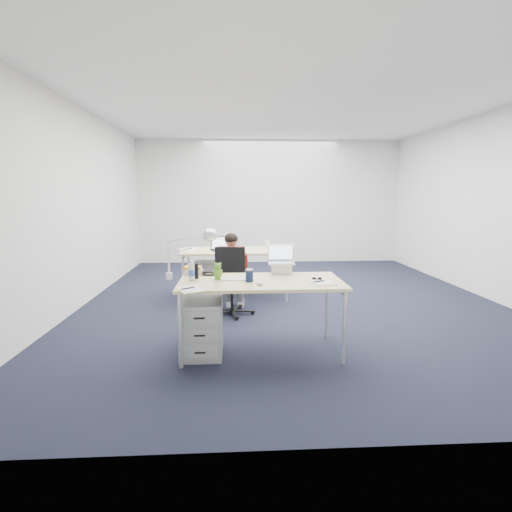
# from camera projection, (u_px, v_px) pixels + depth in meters

# --- Properties ---
(floor) EXTENTS (7.00, 7.00, 0.00)m
(floor) POSITION_uv_depth(u_px,v_px,m) (291.00, 301.00, 5.95)
(floor) COLOR black
(floor) RESTS_ON ground
(room) EXTENTS (6.02, 7.02, 2.80)m
(room) POSITION_uv_depth(u_px,v_px,m) (292.00, 184.00, 5.69)
(room) COLOR silver
(room) RESTS_ON ground
(desk_near) EXTENTS (1.60, 0.80, 0.73)m
(desk_near) POSITION_uv_depth(u_px,v_px,m) (261.00, 285.00, 3.93)
(desk_near) COLOR tan
(desk_near) RESTS_ON ground
(desk_far) EXTENTS (1.60, 0.80, 0.73)m
(desk_far) POSITION_uv_depth(u_px,v_px,m) (235.00, 253.00, 6.09)
(desk_far) COLOR tan
(desk_far) RESTS_ON ground
(office_chair) EXTENTS (0.64, 0.64, 0.92)m
(office_chair) POSITION_uv_depth(u_px,v_px,m) (232.00, 295.00, 5.21)
(office_chair) COLOR black
(office_chair) RESTS_ON ground
(seated_person) EXTENTS (0.35, 0.60, 1.07)m
(seated_person) POSITION_uv_depth(u_px,v_px,m) (233.00, 272.00, 5.32)
(seated_person) COLOR maroon
(seated_person) RESTS_ON ground
(drawer_pedestal_near) EXTENTS (0.40, 0.50, 0.55)m
(drawer_pedestal_near) POSITION_uv_depth(u_px,v_px,m) (202.00, 327.00, 3.92)
(drawer_pedestal_near) COLOR #929697
(drawer_pedestal_near) RESTS_ON ground
(drawer_pedestal_far) EXTENTS (0.40, 0.50, 0.55)m
(drawer_pedestal_far) POSITION_uv_depth(u_px,v_px,m) (208.00, 280.00, 6.10)
(drawer_pedestal_far) COLOR #929697
(drawer_pedestal_far) RESTS_ON ground
(silver_laptop) EXTENTS (0.29, 0.23, 0.30)m
(silver_laptop) POSITION_uv_depth(u_px,v_px,m) (281.00, 259.00, 4.26)
(silver_laptop) COLOR silver
(silver_laptop) RESTS_ON desk_near
(wireless_keyboard) EXTENTS (0.25, 0.11, 0.01)m
(wireless_keyboard) POSITION_uv_depth(u_px,v_px,m) (233.00, 279.00, 3.94)
(wireless_keyboard) COLOR white
(wireless_keyboard) RESTS_ON desk_near
(computer_mouse) EXTENTS (0.09, 0.12, 0.04)m
(computer_mouse) POSITION_uv_depth(u_px,v_px,m) (260.00, 283.00, 3.72)
(computer_mouse) COLOR white
(computer_mouse) RESTS_ON desk_near
(headphones) EXTENTS (0.26, 0.24, 0.03)m
(headphones) POSITION_uv_depth(u_px,v_px,m) (209.00, 273.00, 4.19)
(headphones) COLOR black
(headphones) RESTS_ON desk_near
(can_koozie) EXTENTS (0.10, 0.10, 0.12)m
(can_koozie) POSITION_uv_depth(u_px,v_px,m) (249.00, 275.00, 3.86)
(can_koozie) COLOR #162045
(can_koozie) RESTS_ON desk_near
(water_bottle) EXTENTS (0.08, 0.08, 0.20)m
(water_bottle) POSITION_uv_depth(u_px,v_px,m) (192.00, 271.00, 3.91)
(water_bottle) COLOR silver
(water_bottle) RESTS_ON desk_near
(bear_figurine) EXTENTS (0.10, 0.09, 0.17)m
(bear_figurine) POSITION_uv_depth(u_px,v_px,m) (218.00, 271.00, 3.96)
(bear_figurine) COLOR #397F22
(bear_figurine) RESTS_ON desk_near
(book_stack) EXTENTS (0.20, 0.15, 0.09)m
(book_stack) POSITION_uv_depth(u_px,v_px,m) (193.00, 270.00, 4.22)
(book_stack) COLOR silver
(book_stack) RESTS_ON desk_near
(cordless_phone) EXTENTS (0.05, 0.04, 0.16)m
(cordless_phone) POSITION_uv_depth(u_px,v_px,m) (196.00, 271.00, 3.99)
(cordless_phone) COLOR black
(cordless_phone) RESTS_ON desk_near
(papers_left) EXTENTS (0.28, 0.33, 0.01)m
(papers_left) POSITION_uv_depth(u_px,v_px,m) (190.00, 289.00, 3.54)
(papers_left) COLOR #FFF693
(papers_left) RESTS_ON desk_near
(papers_right) EXTENTS (0.26, 0.32, 0.01)m
(papers_right) POSITION_uv_depth(u_px,v_px,m) (321.00, 282.00, 3.82)
(papers_right) COLOR #FFF693
(papers_right) RESTS_ON desk_near
(sunglasses) EXTENTS (0.11, 0.06, 0.02)m
(sunglasses) POSITION_uv_depth(u_px,v_px,m) (317.00, 279.00, 3.92)
(sunglasses) COLOR black
(sunglasses) RESTS_ON desk_near
(desk_lamp) EXTENTS (0.49, 0.31, 0.53)m
(desk_lamp) POSITION_uv_depth(u_px,v_px,m) (185.00, 253.00, 3.95)
(desk_lamp) COLOR silver
(desk_lamp) RESTS_ON desk_near
(dark_laptop) EXTENTS (0.39, 0.39, 0.22)m
(dark_laptop) POSITION_uv_depth(u_px,v_px,m) (223.00, 244.00, 5.95)
(dark_laptop) COLOR black
(dark_laptop) RESTS_ON desk_far
(far_cup) EXTENTS (0.10, 0.10, 0.11)m
(far_cup) POSITION_uv_depth(u_px,v_px,m) (267.00, 244.00, 6.30)
(far_cup) COLOR white
(far_cup) RESTS_ON desk_far
(far_papers) EXTENTS (0.34, 0.38, 0.01)m
(far_papers) POSITION_uv_depth(u_px,v_px,m) (189.00, 250.00, 6.08)
(far_papers) COLOR white
(far_papers) RESTS_ON desk_far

